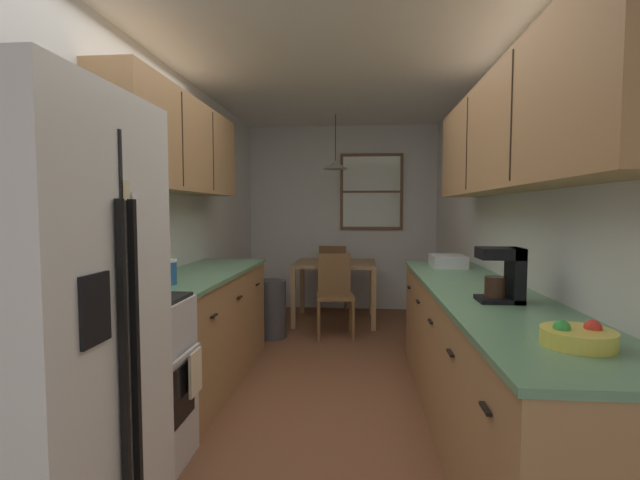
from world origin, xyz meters
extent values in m
plane|color=brown|center=(0.00, 1.00, 0.00)|extent=(12.00, 12.00, 0.00)
cube|color=silver|center=(-1.35, 1.00, 1.27)|extent=(0.10, 9.00, 2.55)
cube|color=silver|center=(1.35, 1.00, 1.27)|extent=(0.10, 9.00, 2.55)
cube|color=silver|center=(0.00, 3.65, 1.27)|extent=(4.40, 0.10, 2.55)
cube|color=white|center=(0.00, 1.00, 2.59)|extent=(4.40, 9.00, 0.08)
cube|color=white|center=(-0.93, -1.25, 0.90)|extent=(0.74, 0.79, 1.80)
cube|color=black|center=(-0.56, -1.25, 0.85)|extent=(0.01, 0.01, 1.62)
cube|color=black|center=(-0.54, -1.29, 0.85)|extent=(0.02, 0.02, 1.15)
cube|color=black|center=(-0.54, -1.21, 0.85)|extent=(0.02, 0.02, 1.15)
cube|color=black|center=(-0.56, -1.42, 1.08)|extent=(0.01, 0.15, 0.22)
cube|color=beige|center=(-0.56, -1.23, 1.45)|extent=(0.01, 0.05, 0.07)
cube|color=white|center=(-0.56, -1.16, 1.42)|extent=(0.01, 0.04, 0.05)
cube|color=silver|center=(-0.99, -0.53, 0.45)|extent=(0.62, 0.60, 0.90)
cube|color=black|center=(-0.67, -0.53, 0.42)|extent=(0.01, 0.42, 0.30)
cube|color=silver|center=(-0.65, -0.53, 0.63)|extent=(0.02, 0.48, 0.02)
cube|color=black|center=(-0.99, -0.53, 0.91)|extent=(0.59, 0.57, 0.02)
cube|color=silver|center=(-1.27, -0.53, 1.00)|extent=(0.06, 0.60, 0.20)
cylinder|color=#2D2D2D|center=(-1.13, -0.66, 0.93)|extent=(0.15, 0.15, 0.01)
cylinder|color=#2D2D2D|center=(-1.13, -0.40, 0.93)|extent=(0.15, 0.15, 0.01)
cylinder|color=#2D2D2D|center=(-0.85, -0.66, 0.93)|extent=(0.15, 0.15, 0.01)
cylinder|color=#2D2D2D|center=(-0.85, -0.40, 0.93)|extent=(0.15, 0.15, 0.01)
cube|color=black|center=(-1.11, -0.53, 1.67)|extent=(0.38, 0.57, 0.34)
cube|color=black|center=(-0.92, -0.59, 1.67)|extent=(0.01, 0.34, 0.22)
cube|color=#2D2D33|center=(-0.92, -0.34, 1.67)|extent=(0.01, 0.11, 0.22)
cube|color=#A87A4C|center=(-1.00, 0.73, 0.43)|extent=(0.60, 1.89, 0.87)
cube|color=#60936B|center=(-1.00, 0.73, 0.89)|extent=(0.63, 1.91, 0.03)
cube|color=black|center=(-0.69, 0.10, 0.70)|extent=(0.02, 0.10, 0.01)
cube|color=black|center=(-0.69, 0.73, 0.70)|extent=(0.02, 0.10, 0.01)
cube|color=black|center=(-0.69, 1.36, 0.70)|extent=(0.02, 0.10, 0.01)
cube|color=#A87A4C|center=(-1.14, 0.68, 1.88)|extent=(0.32, 1.99, 0.71)
cube|color=#2D2319|center=(-0.98, 0.35, 1.88)|extent=(0.01, 0.01, 0.65)
cube|color=#2D2319|center=(-0.98, 1.01, 1.88)|extent=(0.01, 0.01, 0.65)
cube|color=#A87A4C|center=(1.00, 0.07, 0.43)|extent=(0.60, 3.08, 0.87)
cube|color=#60936B|center=(1.00, 0.07, 0.89)|extent=(0.63, 3.10, 0.03)
cube|color=black|center=(0.69, -1.17, 0.70)|extent=(0.02, 0.10, 0.01)
cube|color=black|center=(0.69, -0.55, 0.70)|extent=(0.02, 0.10, 0.01)
cube|color=black|center=(0.69, 0.07, 0.70)|extent=(0.02, 0.10, 0.01)
cube|color=black|center=(0.69, 0.68, 0.70)|extent=(0.02, 0.10, 0.01)
cube|color=black|center=(0.69, 1.30, 0.70)|extent=(0.02, 0.10, 0.01)
cube|color=#A87A4C|center=(1.14, 0.02, 1.84)|extent=(0.32, 2.78, 0.68)
cube|color=#2D2319|center=(0.98, -0.44, 1.84)|extent=(0.01, 0.01, 0.62)
cube|color=#2D2319|center=(0.98, 0.48, 1.84)|extent=(0.01, 0.01, 0.62)
cube|color=#A87F51|center=(-0.05, 2.85, 0.73)|extent=(0.99, 0.88, 0.03)
cube|color=#A87F51|center=(-0.52, 2.44, 0.35)|extent=(0.06, 0.06, 0.71)
cube|color=#A87F51|center=(0.41, 2.44, 0.35)|extent=(0.06, 0.06, 0.71)
cube|color=#A87F51|center=(-0.52, 3.26, 0.35)|extent=(0.06, 0.06, 0.71)
cube|color=#A87F51|center=(0.41, 3.26, 0.35)|extent=(0.06, 0.06, 0.71)
cube|color=brown|center=(-0.01, 2.13, 0.45)|extent=(0.44, 0.44, 0.04)
cube|color=brown|center=(-0.03, 2.31, 0.68)|extent=(0.37, 0.07, 0.45)
cylinder|color=brown|center=(0.19, 1.97, 0.22)|extent=(0.04, 0.04, 0.43)
cylinder|color=brown|center=(-0.17, 1.93, 0.22)|extent=(0.04, 0.04, 0.43)
cylinder|color=brown|center=(0.15, 2.33, 0.22)|extent=(0.04, 0.04, 0.43)
cylinder|color=brown|center=(-0.21, 2.29, 0.22)|extent=(0.04, 0.04, 0.43)
cube|color=brown|center=(-0.10, 3.57, 0.45)|extent=(0.43, 0.43, 0.04)
cube|color=brown|center=(-0.12, 3.39, 0.68)|extent=(0.37, 0.06, 0.45)
cylinder|color=brown|center=(-0.27, 3.76, 0.22)|extent=(0.04, 0.04, 0.43)
cylinder|color=brown|center=(0.09, 3.73, 0.22)|extent=(0.04, 0.04, 0.43)
cylinder|color=brown|center=(-0.30, 3.40, 0.22)|extent=(0.04, 0.04, 0.43)
cylinder|color=brown|center=(0.06, 3.37, 0.22)|extent=(0.04, 0.04, 0.43)
cylinder|color=black|center=(-0.05, 2.85, 2.27)|extent=(0.01, 0.01, 0.56)
cone|color=#B7B2A8|center=(-0.05, 2.85, 1.94)|extent=(0.31, 0.31, 0.10)
sphere|color=white|center=(-0.05, 2.85, 1.96)|extent=(0.06, 0.06, 0.06)
cube|color=brown|center=(0.41, 3.58, 1.64)|extent=(0.86, 0.04, 1.04)
cube|color=silver|center=(0.41, 3.56, 1.64)|extent=(0.78, 0.01, 0.96)
cube|color=brown|center=(0.41, 3.56, 1.64)|extent=(0.78, 0.02, 0.03)
cylinder|color=#3F3F42|center=(-0.70, 2.06, 0.31)|extent=(0.32, 0.32, 0.63)
cylinder|color=#265999|center=(-1.00, 0.10, 0.97)|extent=(0.12, 0.12, 0.15)
cylinder|color=white|center=(-1.00, 0.10, 1.06)|extent=(0.12, 0.12, 0.02)
cube|color=beige|center=(-0.64, -0.38, 0.50)|extent=(0.02, 0.16, 0.24)
cube|color=black|center=(0.99, -0.29, 0.91)|extent=(0.22, 0.18, 0.02)
cube|color=black|center=(1.07, -0.29, 1.04)|extent=(0.06, 0.18, 0.29)
cube|color=black|center=(0.99, -0.29, 1.16)|extent=(0.22, 0.18, 0.06)
cylinder|color=#331E14|center=(0.97, -0.29, 0.98)|extent=(0.11, 0.11, 0.11)
cylinder|color=#3F7F4C|center=(0.95, 1.48, 0.94)|extent=(0.09, 0.09, 0.09)
torus|color=#3F7F4C|center=(1.01, 1.48, 0.95)|extent=(0.05, 0.01, 0.05)
cylinder|color=#E5D14C|center=(1.03, -1.07, 0.93)|extent=(0.25, 0.25, 0.06)
cylinder|color=black|center=(1.03, -1.07, 0.95)|extent=(0.21, 0.21, 0.03)
sphere|color=red|center=(1.09, -1.06, 0.96)|extent=(0.06, 0.06, 0.06)
sphere|color=green|center=(0.97, -1.07, 0.96)|extent=(0.06, 0.06, 0.06)
cube|color=silver|center=(1.00, 1.20, 0.95)|extent=(0.28, 0.34, 0.10)
cylinder|color=#E0D14C|center=(0.03, 2.94, 0.77)|extent=(0.18, 0.18, 0.06)
camera|label=1|loc=(0.25, -2.73, 1.38)|focal=25.39mm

